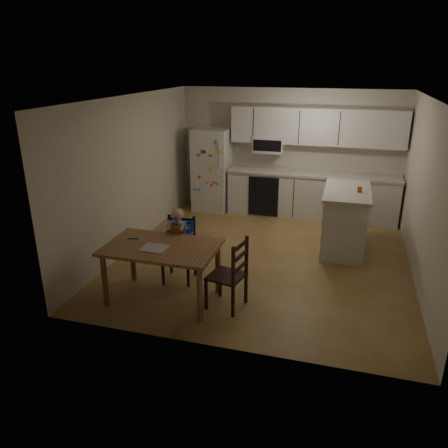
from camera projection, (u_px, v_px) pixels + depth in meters
name	position (u px, v px, depth m)	size (l,w,h in m)	color
room	(272.00, 175.00, 7.11)	(4.52, 5.01, 2.51)	brown
refrigerator	(212.00, 170.00, 9.15)	(0.72, 0.70, 1.70)	silver
kitchen_run	(311.00, 174.00, 8.70)	(3.37, 0.62, 2.15)	silver
kitchen_island	(345.00, 219.00, 7.26)	(0.73, 1.40, 1.03)	silver
red_cup	(360.00, 189.00, 6.94)	(0.07, 0.07, 0.09)	#CF4A1B
dining_table	(162.00, 253.00, 5.63)	(1.44, 0.93, 0.77)	brown
napkin	(154.00, 248.00, 5.51)	(0.31, 0.27, 0.01)	#A2A2A7
toddler_spoon	(132.00, 239.00, 5.80)	(0.02, 0.02, 0.12)	#173DA9
chair_booster	(179.00, 237.00, 6.19)	(0.44, 0.44, 1.09)	black
chair_side	(233.00, 270.00, 5.46)	(0.50, 0.50, 0.95)	black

